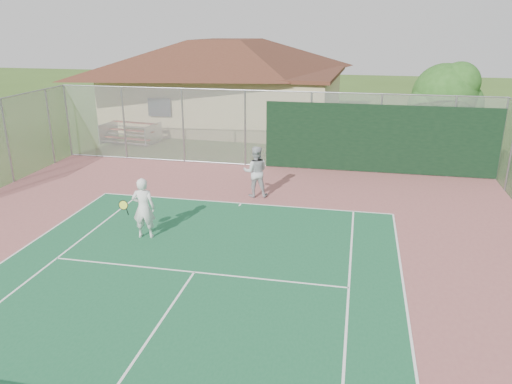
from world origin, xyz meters
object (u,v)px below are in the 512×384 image
tree (446,98)px  player_white_front (143,209)px  clubhouse (227,74)px  player_grey_back (256,172)px  bleachers (130,133)px

tree → player_white_front: (-10.12, -10.57, -2.17)m
clubhouse → tree: size_ratio=3.18×
tree → player_grey_back: tree is taller
clubhouse → bleachers: clubhouse is taller
bleachers → player_grey_back: 11.43m
bleachers → player_white_front: (6.06, -11.92, 0.41)m
tree → player_grey_back: size_ratio=2.42×
clubhouse → player_white_front: bearing=-81.1°
clubhouse → tree: (12.12, -7.16, -0.10)m
tree → player_grey_back: 9.92m
player_grey_back → tree: bearing=-152.6°
player_white_front → player_grey_back: bearing=-128.8°
clubhouse → player_white_front: clubhouse is taller
clubhouse → tree: 14.08m
bleachers → tree: bearing=4.1°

